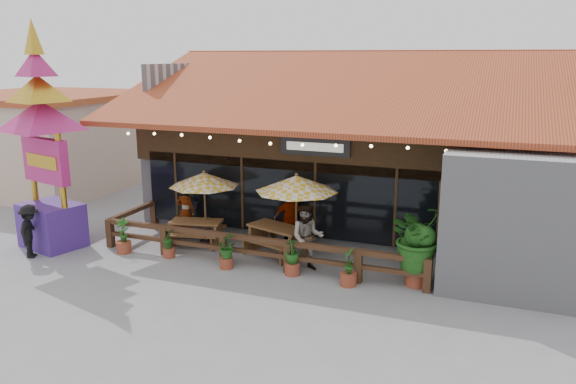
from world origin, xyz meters
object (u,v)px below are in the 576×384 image
at_px(picnic_table_right, 278,235).
at_px(pedestrian, 30,231).
at_px(umbrella_left, 204,180).
at_px(umbrella_right, 296,184).
at_px(thai_sign_tower, 41,122).
at_px(picnic_table_left, 196,228).
at_px(tropical_plant, 419,238).

distance_m(picnic_table_right, pedestrian, 7.37).
bearing_deg(umbrella_left, umbrella_right, -5.34).
bearing_deg(umbrella_right, thai_sign_tower, -166.75).
xyz_separation_m(umbrella_left, thai_sign_tower, (-4.33, -2.08, 1.88)).
relative_size(umbrella_left, picnic_table_left, 1.33).
bearing_deg(umbrella_left, thai_sign_tower, -154.34).
bearing_deg(umbrella_right, pedestrian, -159.27).
bearing_deg(tropical_plant, thai_sign_tower, -175.10).
bearing_deg(picnic_table_left, umbrella_left, 56.80).
bearing_deg(tropical_plant, picnic_table_right, 167.92).
bearing_deg(picnic_table_left, picnic_table_right, 1.80).
distance_m(thai_sign_tower, pedestrian, 3.30).
xyz_separation_m(picnic_table_right, tropical_plant, (4.32, -0.92, 0.71)).
height_order(thai_sign_tower, pedestrian, thai_sign_tower).
xyz_separation_m(umbrella_left, pedestrian, (-4.18, -3.10, -1.26)).
height_order(umbrella_right, picnic_table_left, umbrella_right).
distance_m(umbrella_right, pedestrian, 8.05).
height_order(umbrella_right, pedestrian, umbrella_right).
relative_size(umbrella_left, umbrella_right, 0.87).
distance_m(umbrella_right, picnic_table_right, 1.79).
relative_size(umbrella_right, tropical_plant, 1.28).
height_order(picnic_table_left, thai_sign_tower, thai_sign_tower).
bearing_deg(umbrella_right, picnic_table_right, 170.34).
distance_m(umbrella_right, thai_sign_tower, 7.94).
distance_m(umbrella_left, pedestrian, 5.36).
bearing_deg(umbrella_left, pedestrian, -143.42).
relative_size(umbrella_left, pedestrian, 1.55).
xyz_separation_m(umbrella_right, pedestrian, (-7.41, -2.80, -1.45)).
height_order(picnic_table_right, thai_sign_tower, thai_sign_tower).
height_order(umbrella_right, thai_sign_tower, thai_sign_tower).
height_order(picnic_table_right, tropical_plant, tropical_plant).
relative_size(picnic_table_left, pedestrian, 1.17).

